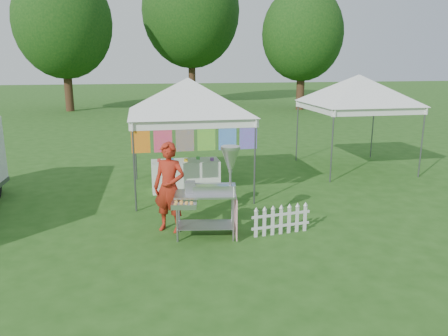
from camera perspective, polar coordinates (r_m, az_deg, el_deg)
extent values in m
plane|color=#244F16|center=(8.60, -1.78, -9.59)|extent=(120.00, 120.00, 0.00)
cylinder|color=#59595E|center=(10.16, -11.64, 0.08)|extent=(0.04, 0.04, 2.10)
cylinder|color=#59595E|center=(10.49, 4.04, 0.77)|extent=(0.04, 0.04, 2.10)
cylinder|color=#59595E|center=(12.94, -11.54, 3.03)|extent=(0.04, 0.04, 2.10)
cylinder|color=#59595E|center=(13.20, 0.90, 3.52)|extent=(0.04, 0.04, 2.10)
cube|color=white|center=(10.05, -3.75, 5.71)|extent=(3.00, 0.03, 0.22)
cube|color=white|center=(12.85, -5.35, 7.46)|extent=(3.00, 0.03, 0.22)
pyramid|color=white|center=(11.37, -4.75, 11.70)|extent=(4.24, 4.24, 0.90)
cylinder|color=#59595E|center=(10.04, -3.76, 6.16)|extent=(3.00, 0.03, 0.03)
cube|color=red|center=(10.02, -10.85, 3.90)|extent=(0.42, 0.01, 0.70)
cube|color=#DC1B93|center=(10.03, -7.99, 4.02)|extent=(0.42, 0.01, 0.70)
cube|color=orange|center=(10.07, -5.14, 4.14)|extent=(0.42, 0.01, 0.70)
cube|color=#189138|center=(10.13, -2.32, 4.24)|extent=(0.42, 0.01, 0.70)
cube|color=#1723B8|center=(10.21, 0.46, 4.33)|extent=(0.42, 0.01, 0.70)
cube|color=#A718A9|center=(10.32, 3.19, 4.41)|extent=(0.42, 0.01, 0.70)
cylinder|color=#59595E|center=(12.77, 13.93, 2.76)|extent=(0.04, 0.04, 2.10)
cylinder|color=#59595E|center=(14.19, 24.43, 3.01)|extent=(0.04, 0.04, 2.10)
cylinder|color=#59595E|center=(15.36, 9.54, 4.80)|extent=(0.04, 0.04, 2.10)
cylinder|color=#59595E|center=(16.55, 18.84, 4.90)|extent=(0.04, 0.04, 2.10)
cube|color=white|center=(13.29, 19.78, 6.92)|extent=(3.00, 0.03, 0.22)
cube|color=white|center=(15.79, 14.57, 8.27)|extent=(3.00, 0.03, 0.22)
pyramid|color=white|center=(14.46, 17.24, 11.60)|extent=(4.24, 4.24, 0.90)
cylinder|color=#59595E|center=(13.28, 19.81, 7.27)|extent=(3.00, 0.03, 0.03)
cylinder|color=#392815|center=(32.18, -19.71, 10.53)|extent=(0.56, 0.56, 3.96)
ellipsoid|color=#2A5216|center=(32.24, -20.29, 17.39)|extent=(6.40, 6.40, 7.36)
cylinder|color=#392815|center=(36.06, -4.20, 12.26)|extent=(0.56, 0.56, 4.84)
ellipsoid|color=#2A5216|center=(36.23, -4.34, 19.76)|extent=(7.60, 7.60, 8.74)
cylinder|color=#392815|center=(31.88, 9.96, 10.70)|extent=(0.56, 0.56, 3.52)
ellipsoid|color=#2A5216|center=(31.89, 10.23, 16.87)|extent=(5.60, 5.60, 6.44)
cylinder|color=gray|center=(8.48, -6.14, -6.78)|extent=(0.05, 0.05, 0.89)
cylinder|color=gray|center=(8.46, 1.24, -6.74)|extent=(0.05, 0.05, 0.89)
cylinder|color=gray|center=(8.94, -5.91, -5.67)|extent=(0.05, 0.05, 0.89)
cylinder|color=gray|center=(8.93, 1.07, -5.63)|extent=(0.05, 0.05, 0.89)
cube|color=gray|center=(8.75, -2.42, -7.42)|extent=(1.20, 0.73, 0.01)
cube|color=#B7B7BC|center=(8.54, -2.47, -3.41)|extent=(1.26, 0.77, 0.04)
cube|color=#B7B7BC|center=(8.56, -1.28, -2.71)|extent=(0.87, 0.38, 0.15)
cube|color=gray|center=(8.56, -4.45, -2.50)|extent=(0.23, 0.25, 0.22)
cylinder|color=gray|center=(8.48, 0.84, -0.42)|extent=(0.06, 0.06, 0.89)
cone|color=#B7B7BC|center=(8.42, 0.84, 1.21)|extent=(0.41, 0.41, 0.39)
cylinder|color=#B7B7BC|center=(8.37, 0.85, 2.65)|extent=(0.43, 0.43, 0.06)
cube|color=#B7B7BC|center=(8.23, -5.25, -4.85)|extent=(0.51, 0.37, 0.10)
cube|color=#F3A3AD|center=(8.70, 1.55, -6.17)|extent=(0.14, 0.73, 0.80)
cube|color=white|center=(8.25, 1.27, -3.16)|extent=(0.04, 0.14, 0.18)
imported|color=maroon|center=(8.90, -7.16, -2.53)|extent=(0.81, 0.72, 1.85)
cube|color=silver|center=(8.72, 4.19, -7.30)|extent=(0.07, 0.03, 0.56)
cube|color=silver|center=(8.78, 5.29, -7.16)|extent=(0.07, 0.03, 0.56)
cube|color=silver|center=(8.85, 6.38, -7.02)|extent=(0.07, 0.03, 0.56)
cube|color=silver|center=(8.92, 7.44, -6.88)|extent=(0.07, 0.03, 0.56)
cube|color=silver|center=(8.99, 8.49, -6.74)|extent=(0.07, 0.03, 0.56)
cube|color=silver|center=(9.07, 9.52, -6.60)|extent=(0.07, 0.03, 0.56)
cube|color=silver|center=(9.15, 10.53, -6.46)|extent=(0.07, 0.03, 0.56)
cube|color=silver|center=(8.96, 7.42, -7.48)|extent=(1.25, 0.17, 0.05)
cube|color=silver|center=(8.87, 7.47, -6.04)|extent=(1.25, 0.17, 0.05)
cube|color=white|center=(11.82, -5.02, -0.95)|extent=(1.80, 0.70, 0.82)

